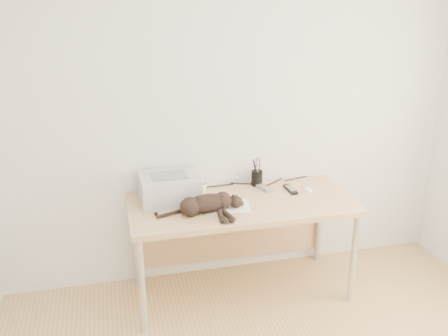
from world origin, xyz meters
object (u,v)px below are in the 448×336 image
object	(u,v)px
mouse	(308,188)
mug	(201,189)
cat	(205,205)
printer	(170,188)
desk	(239,214)
pen_cup	(257,178)

from	to	relation	value
mouse	mug	bearing A→B (deg)	176.08
mouse	cat	bearing A→B (deg)	-162.92
cat	mouse	distance (m)	0.85
printer	mouse	xyz separation A→B (m)	(1.03, -0.07, -0.08)
mug	mouse	size ratio (longest dim) A/B	0.93
desk	mouse	world-z (taller)	mouse
printer	mouse	distance (m)	1.03
printer	pen_cup	distance (m)	0.70
cat	mouse	world-z (taller)	cat
printer	pen_cup	xyz separation A→B (m)	(0.69, 0.12, -0.03)
cat	printer	bearing A→B (deg)	120.84
mug	pen_cup	xyz separation A→B (m)	(0.46, 0.09, 0.01)
desk	cat	size ratio (longest dim) A/B	2.64
printer	mug	distance (m)	0.24
desk	mug	bearing A→B (deg)	158.08
cat	desk	bearing A→B (deg)	28.30
cat	pen_cup	xyz separation A→B (m)	(0.48, 0.39, 0.00)
printer	desk	bearing A→B (deg)	-8.32
mug	mouse	distance (m)	0.81
cat	pen_cup	bearing A→B (deg)	32.72
printer	cat	bearing A→B (deg)	-52.92
printer	mouse	world-z (taller)	printer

